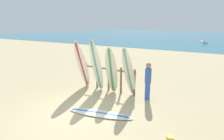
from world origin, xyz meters
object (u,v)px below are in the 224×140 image
surfboard_rack (109,76)px  sand_bucket (170,140)px  surfboard_leaning_far_left (82,65)px  surfboard_leaning_center_left (111,71)px  small_boat_offshore (204,41)px  surfboard_lying_on_sand (100,114)px  beachgoer_standing (148,80)px  surfboard_leaning_left (96,66)px  surfboard_leaning_center (129,72)px

surfboard_rack → sand_bucket: size_ratio=12.87×
surfboard_rack → surfboard_leaning_far_left: size_ratio=1.17×
surfboard_leaning_center_left → small_boat_offshore: surfboard_leaning_center_left is taller
sand_bucket → small_boat_offshore: bearing=95.3°
surfboard_lying_on_sand → beachgoer_standing: size_ratio=1.52×
surfboard_rack → beachgoer_standing: (1.95, -0.09, 0.15)m
surfboard_lying_on_sand → beachgoer_standing: 2.42m
small_boat_offshore → surfboard_leaning_left: bearing=-92.2°
surfboard_rack → surfboard_leaning_left: (-0.37, -0.42, 0.52)m
surfboard_leaning_center → beachgoer_standing: (0.75, 0.21, -0.25)m
surfboard_leaning_left → surfboard_leaning_center_left: bearing=8.2°
surfboard_leaning_far_left → surfboard_leaning_center: bearing=3.1°
surfboard_leaning_center_left → surfboard_leaning_center: bearing=0.6°
surfboard_rack → surfboard_leaning_center_left: size_ratio=1.30×
surfboard_leaning_left → beachgoer_standing: 2.37m
surfboard_rack → sand_bucket: bearing=-35.6°
beachgoer_standing → small_boat_offshore: bearing=92.5°
surfboard_leaning_left → small_boat_offshore: size_ratio=1.07×
surfboard_leaning_far_left → surfboard_leaning_left: (0.83, 0.01, 0.05)m
small_boat_offshore → surfboard_rack: bearing=-91.5°
surfboard_rack → surfboard_leaning_far_left: surfboard_leaning_far_left is taller
surfboard_leaning_left → surfboard_leaning_center_left: surfboard_leaning_left is taller
surfboard_leaning_center_left → beachgoer_standing: 1.62m
surfboard_leaning_left → beachgoer_standing: surfboard_leaning_left is taller
surfboard_leaning_far_left → surfboard_leaning_center_left: bearing=4.4°
surfboard_rack → surfboard_leaning_center: 1.29m
small_boat_offshore → sand_bucket: 30.96m
surfboard_leaning_center → sand_bucket: 3.42m
surfboard_leaning_far_left → surfboard_leaning_center_left: size_ratio=1.11×
surfboard_leaning_center_left → surfboard_lying_on_sand: size_ratio=0.90×
surfboard_lying_on_sand → surfboard_leaning_center_left: bearing=111.6°
surfboard_rack → beachgoer_standing: bearing=-2.7°
sand_bucket → surfboard_leaning_far_left: bearing=155.9°
beachgoer_standing → small_boat_offshore: size_ratio=0.68×
beachgoer_standing → surfboard_leaning_left: bearing=-172.1°
surfboard_leaning_far_left → sand_bucket: size_ratio=10.99×
surfboard_rack → beachgoer_standing: 1.96m
surfboard_leaning_center → surfboard_lying_on_sand: (-0.09, -1.91, -1.06)m
surfboard_leaning_center → sand_bucket: (2.37, -2.26, -0.99)m
surfboard_leaning_center → beachgoer_standing: bearing=15.4°
sand_bucket → beachgoer_standing: bearing=123.3°
surfboard_leaning_left → sand_bucket: 4.62m
surfboard_leaning_far_left → surfboard_leaning_left: bearing=1.0°
surfboard_leaning_far_left → sand_bucket: bearing=-24.1°
surfboard_leaning_far_left → surfboard_lying_on_sand: (2.31, -1.78, -1.13)m
surfboard_rack → beachgoer_standing: beachgoer_standing is taller
surfboard_leaning_center_left → sand_bucket: bearing=-35.0°
surfboard_leaning_left → surfboard_leaning_far_left: bearing=-179.0°
surfboard_rack → surfboard_leaning_far_left: (-1.20, -0.43, 0.47)m
surfboard_leaning_center_left → surfboard_leaning_center: surfboard_leaning_center is taller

